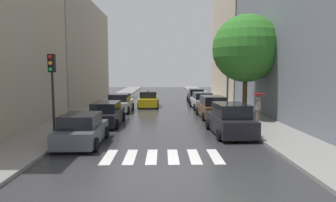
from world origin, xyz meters
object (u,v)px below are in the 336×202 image
object	(u,v)px
parked_car_right_nearest	(230,120)
traffic_light_left_corner	(52,78)
street_tree_right	(246,49)
lamp_post_right	(228,65)
parked_car_right_fourth	(196,96)
parked_car_left_third	(120,103)
pedestrian_foreground	(258,101)
parked_car_right_third	(202,101)
taxi_midroad	(149,99)
parked_car_right_second	(212,108)
parked_car_left_nearest	(82,130)
parked_car_left_second	(107,114)

from	to	relation	value
parked_car_right_nearest	traffic_light_left_corner	bearing A→B (deg)	98.72
street_tree_right	lamp_post_right	size ratio (longest dim) A/B	1.12
parked_car_right_nearest	parked_car_right_fourth	bearing A→B (deg)	-2.63
parked_car_left_third	parked_car_right_nearest	xyz separation A→B (m)	(7.68, -9.84, 0.07)
parked_car_right_nearest	pedestrian_foreground	world-z (taller)	pedestrian_foreground
pedestrian_foreground	lamp_post_right	size ratio (longest dim) A/B	0.28
parked_car_right_third	taxi_midroad	world-z (taller)	taxi_midroad
parked_car_right_second	parked_car_left_third	bearing A→B (deg)	62.88
parked_car_right_fourth	parked_car_left_nearest	bearing A→B (deg)	160.06
parked_car_left_third	parked_car_right_second	bearing A→B (deg)	-113.18
parked_car_left_third	taxi_midroad	xyz separation A→B (m)	(2.39, 3.59, -0.00)
parked_car_left_nearest	lamp_post_right	bearing A→B (deg)	-42.86
parked_car_right_fourth	pedestrian_foreground	size ratio (longest dim) A/B	2.36
parked_car_right_nearest	parked_car_right_third	distance (m)	12.05
parked_car_left_nearest	parked_car_right_nearest	xyz separation A→B (m)	(7.80, 2.15, 0.11)
parked_car_left_second	traffic_light_left_corner	world-z (taller)	traffic_light_left_corner
parked_car_right_third	parked_car_right_nearest	bearing A→B (deg)	178.24
street_tree_right	parked_car_left_nearest	bearing A→B (deg)	-141.16
traffic_light_left_corner	pedestrian_foreground	bearing A→B (deg)	24.20
parked_car_right_third	street_tree_right	distance (m)	7.87
parked_car_right_fourth	parked_car_right_nearest	bearing A→B (deg)	-179.12
parked_car_left_third	traffic_light_left_corner	bearing A→B (deg)	174.11
parked_car_right_second	pedestrian_foreground	bearing A→B (deg)	-134.51
traffic_light_left_corner	parked_car_right_nearest	bearing A→B (deg)	10.88
parked_car_right_third	street_tree_right	size ratio (longest dim) A/B	0.60
parked_car_right_second	street_tree_right	xyz separation A→B (m)	(2.57, 0.00, 4.56)
parked_car_left_third	traffic_light_left_corner	xyz separation A→B (m)	(-1.61, -11.62, 2.52)
parked_car_right_third	lamp_post_right	size ratio (longest dim) A/B	0.68
parked_car_right_nearest	traffic_light_left_corner	world-z (taller)	traffic_light_left_corner
parked_car_right_third	pedestrian_foreground	bearing A→B (deg)	-163.25
lamp_post_right	traffic_light_left_corner	bearing A→B (deg)	-137.32
parked_car_right_fourth	lamp_post_right	bearing A→B (deg)	-169.69
parked_car_left_nearest	taxi_midroad	bearing A→B (deg)	-9.86
parked_car_right_fourth	traffic_light_left_corner	bearing A→B (deg)	156.10
parked_car_right_nearest	parked_car_right_third	xyz separation A→B (m)	(0.03, 12.05, -0.09)
parked_car_left_second	parked_car_right_nearest	distance (m)	8.29
parked_car_left_third	parked_car_right_second	distance (m)	8.52
parked_car_left_second	lamp_post_right	xyz separation A→B (m)	(9.33, 5.10, 3.42)
parked_car_right_fourth	parked_car_right_second	bearing A→B (deg)	-179.21
parked_car_left_nearest	parked_car_left_third	xyz separation A→B (m)	(0.11, 11.99, 0.04)
street_tree_right	pedestrian_foreground	bearing A→B (deg)	-85.10
parked_car_left_nearest	lamp_post_right	distance (m)	14.58
parked_car_left_second	street_tree_right	distance (m)	11.60
parked_car_right_nearest	street_tree_right	bearing A→B (deg)	-24.83
parked_car_left_nearest	parked_car_right_nearest	distance (m)	8.09
pedestrian_foreground	traffic_light_left_corner	world-z (taller)	traffic_light_left_corner
pedestrian_foreground	traffic_light_left_corner	xyz separation A→B (m)	(-12.11, -5.44, 1.72)
street_tree_right	traffic_light_left_corner	world-z (taller)	street_tree_right
street_tree_right	taxi_midroad	bearing A→B (deg)	137.57
parked_car_right_second	lamp_post_right	bearing A→B (deg)	-39.91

